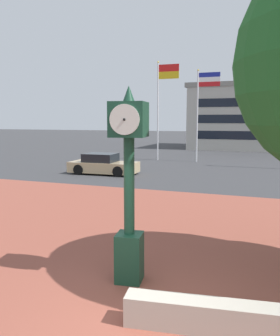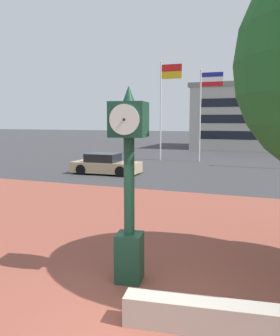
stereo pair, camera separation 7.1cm
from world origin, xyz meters
name	(u,v)px [view 2 (the right image)]	position (x,y,z in m)	size (l,w,h in m)	color
ground_plane	(140,325)	(0.00, 0.00, 0.00)	(200.00, 200.00, 0.00)	#38383A
plaza_brick_paving	(189,253)	(0.00, 3.44, 0.00)	(44.00, 14.87, 0.01)	brown
planter_wall	(224,319)	(1.31, 0.26, 0.25)	(3.20, 0.40, 0.50)	#ADA393
street_clock	(129,182)	(-0.79, 1.45, 2.11)	(0.78, 0.83, 4.01)	#19422D
car_street_mid	(105,165)	(-7.94, 14.67, 0.57)	(4.25, 2.02, 1.28)	tan
flagpole_primary	(164,100)	(-6.83, 23.21, 4.95)	(1.81, 0.14, 8.06)	silver
flagpole_secondary	(204,106)	(-3.55, 23.21, 4.47)	(1.78, 0.14, 7.28)	silver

